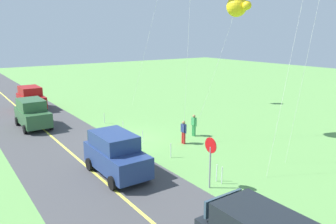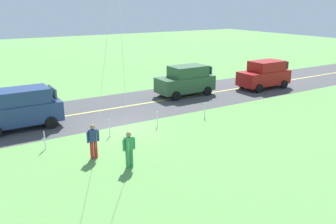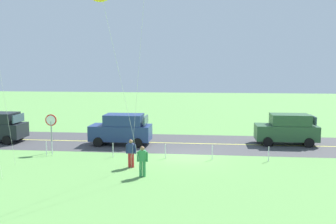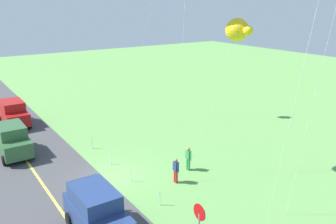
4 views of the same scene
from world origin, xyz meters
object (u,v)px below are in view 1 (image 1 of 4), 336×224
at_px(car_parked_west_far, 31,98).
at_px(stop_sign, 210,153).
at_px(car_suv_foreground, 116,154).
at_px(car_parked_west_near, 32,113).
at_px(person_adult_near, 194,125).
at_px(kite_red_low, 237,6).
at_px(person_adult_companion, 184,131).

height_order(car_parked_west_far, stop_sign, stop_sign).
distance_m(car_suv_foreground, car_parked_west_near, 12.13).
xyz_separation_m(car_suv_foreground, person_adult_near, (-2.92, 7.68, -0.29)).
height_order(car_suv_foreground, stop_sign, stop_sign).
height_order(person_adult_near, kite_red_low, kite_red_low).
relative_size(car_parked_west_far, stop_sign, 1.72).
bearing_deg(car_parked_west_near, car_suv_foreground, 6.48).
distance_m(car_parked_west_far, stop_sign, 23.09).
bearing_deg(car_suv_foreground, car_parked_west_near, -173.52).
bearing_deg(person_adult_near, car_parked_west_far, -127.72).
bearing_deg(kite_red_low, car_parked_west_near, -132.53).
distance_m(car_parked_west_near, stop_sign, 16.67).
relative_size(car_parked_west_far, person_adult_near, 2.75).
xyz_separation_m(car_suv_foreground, car_parked_west_near, (-12.05, -1.37, 0.00)).
height_order(car_parked_west_near, kite_red_low, kite_red_low).
bearing_deg(stop_sign, person_adult_companion, 153.34).
relative_size(car_suv_foreground, kite_red_low, 0.45).
distance_m(person_adult_near, kite_red_low, 8.71).
distance_m(car_parked_west_far, person_adult_near, 17.67).
relative_size(stop_sign, kite_red_low, 0.26).
xyz_separation_m(car_parked_west_far, person_adult_companion, (16.91, 5.91, -0.29)).
height_order(car_suv_foreground, person_adult_companion, car_suv_foreground).
relative_size(car_parked_west_near, person_adult_companion, 2.75).
relative_size(person_adult_near, person_adult_companion, 1.00).
bearing_deg(stop_sign, kite_red_low, 127.75).
bearing_deg(car_parked_west_far, person_adult_near, 25.45).
bearing_deg(car_parked_west_far, stop_sign, 7.22).
bearing_deg(car_parked_west_far, car_suv_foreground, -0.27).
xyz_separation_m(car_parked_west_far, car_parked_west_near, (6.82, -1.46, 0.00)).
bearing_deg(car_parked_west_far, person_adult_companion, 19.27).
bearing_deg(car_suv_foreground, stop_sign, 36.56).
bearing_deg(stop_sign, car_parked_west_near, -164.84).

